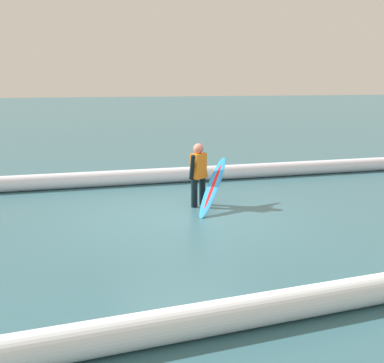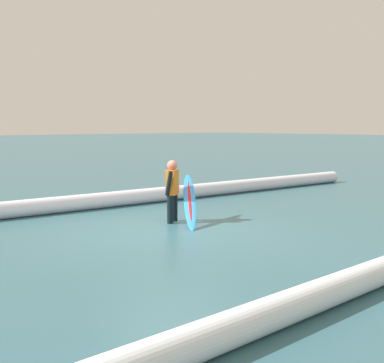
# 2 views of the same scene
# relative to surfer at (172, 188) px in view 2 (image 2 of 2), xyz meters

# --- Properties ---
(ground_plane) EXTENTS (194.11, 194.11, 0.00)m
(ground_plane) POSITION_rel_surfer_xyz_m (0.63, 0.72, -0.76)
(ground_plane) COLOR #33616D
(surfer) EXTENTS (0.46, 0.44, 1.37)m
(surfer) POSITION_rel_surfer_xyz_m (0.00, 0.00, 0.00)
(surfer) COLOR black
(surfer) RESTS_ON ground_plane
(surfboard) EXTENTS (1.29, 1.53, 1.02)m
(surfboard) POSITION_rel_surfer_xyz_m (-0.21, 0.34, -0.27)
(surfboard) COLOR #268CE5
(surfboard) RESTS_ON ground_plane
(wave_crest_foreground) EXTENTS (14.81, 1.17, 0.40)m
(wave_crest_foreground) POSITION_rel_surfer_xyz_m (-2.28, -2.61, -0.56)
(wave_crest_foreground) COLOR white
(wave_crest_foreground) RESTS_ON ground_plane
(wave_crest_midground) EXTENTS (17.30, 0.60, 0.36)m
(wave_crest_midground) POSITION_rel_surfer_xyz_m (1.61, 5.37, -0.58)
(wave_crest_midground) COLOR white
(wave_crest_midground) RESTS_ON ground_plane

